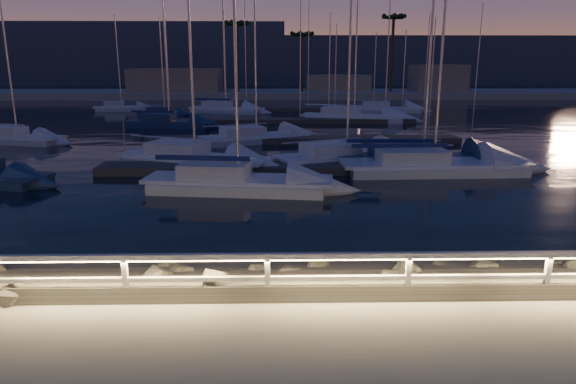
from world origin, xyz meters
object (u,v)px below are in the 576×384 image
Objects in this scene: sailboat_b at (233,181)px; sailboat_j at (167,122)px; sailboat_k at (383,108)px; sailboat_f at (192,158)px; sailboat_i at (163,113)px; sailboat_n at (224,109)px; guard_rail at (359,266)px; sailboat_c at (343,155)px; sailboat_e at (16,137)px; sailboat_h at (429,164)px; sailboat_m at (120,107)px; sailboat_l at (351,116)px; sailboat_g at (254,136)px; sailboat_d at (418,158)px.

sailboat_j is at bearing 115.69° from sailboat_b.
sailboat_f is at bearing -114.24° from sailboat_k.
sailboat_k is at bearing 33.21° from sailboat_i.
guard_rail is at bearing -61.65° from sailboat_n.
sailboat_f is at bearing 123.37° from sailboat_b.
sailboat_c is (5.66, 6.36, -0.02)m from sailboat_b.
sailboat_e is at bearing 170.60° from sailboat_f.
sailboat_h reaches higher than sailboat_n.
sailboat_j reaches higher than sailboat_i.
guard_rail is at bearing -51.09° from sailboat_i.
sailboat_e reaches higher than sailboat_m.
sailboat_h is at bearing 27.24° from sailboat_b.
sailboat_e is 0.72× the size of sailboat_h.
sailboat_e is 0.69× the size of sailboat_l.
sailboat_b is 38.78m from sailboat_k.
sailboat_k is (13.65, 22.16, 0.01)m from sailboat_g.
sailboat_d is 42.31m from sailboat_m.
sailboat_n is (5.81, 4.49, 0.07)m from sailboat_i.
sailboat_g reaches higher than guard_rail.
sailboat_m is at bearing 134.71° from sailboat_f.
sailboat_n is at bearing 84.15° from sailboat_c.
sailboat_d reaches higher than sailboat_b.
sailboat_f is at bearing -83.51° from sailboat_m.
sailboat_c is 21.29m from sailboat_l.
sailboat_c reaches higher than sailboat_i.
sailboat_h is (0.08, -1.69, 0.01)m from sailboat_d.
sailboat_c is 1.22× the size of sailboat_e.
sailboat_e is at bearing 146.69° from sailboat_b.
sailboat_i is (-10.08, 17.29, -0.03)m from sailboat_g.
sailboat_h is at bearing -72.09° from sailboat_g.
sailboat_k is (10.23, 48.24, -0.94)m from guard_rail.
sailboat_d is at bearing 90.84° from sailboat_h.
sailboat_d is 1.10× the size of sailboat_n.
sailboat_b is 10.35m from sailboat_h.
sailboat_k is (23.74, 4.87, 0.04)m from sailboat_i.
sailboat_i is at bearing 107.31° from guard_rail.
sailboat_g is 20.01m from sailboat_i.
sailboat_d is at bearing 20.69° from sailboat_f.
sailboat_f reaches higher than sailboat_k.
guard_rail is 3.07× the size of sailboat_n.
sailboat_j is (-7.92, 8.77, 0.01)m from sailboat_g.
sailboat_n reaches higher than sailboat_k.
sailboat_k is (4.27, 30.95, -0.02)m from sailboat_d.
sailboat_d is at bearing -73.76° from sailboat_l.
sailboat_k is at bearing 83.67° from sailboat_f.
sailboat_d is 1.09× the size of sailboat_f.
sailboat_f is 26.71m from sailboat_i.
sailboat_c reaches higher than sailboat_j.
sailboat_e is 28.16m from sailboat_h.
sailboat_h reaches higher than sailboat_d.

